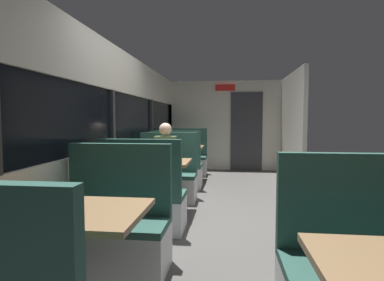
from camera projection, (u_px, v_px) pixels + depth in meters
name	position (u px, v px, depth m)	size (l,w,h in m)	color
ground_plane	(221.00, 222.00, 4.03)	(3.30, 9.20, 0.02)	#514F4C
carriage_window_panel_left	(111.00, 135.00, 4.12)	(0.09, 8.48, 2.30)	beige
carriage_end_bulkhead	(227.00, 126.00, 8.10)	(2.90, 0.11, 2.30)	beige
carriage_aisle_panel_right	(292.00, 127.00, 6.75)	(0.08, 2.40, 2.30)	beige
dining_table_near_window	(74.00, 225.00, 2.01)	(0.90, 0.70, 0.74)	#9E9EA3
bench_near_window_facing_entry	(114.00, 233.00, 2.73)	(0.95, 0.50, 1.10)	silver
dining_table_mid_window	(157.00, 168.00, 4.35)	(0.90, 0.70, 0.74)	#9E9EA3
bench_mid_window_facing_end	(144.00, 203.00, 3.68)	(0.95, 0.50, 1.10)	silver
bench_mid_window_facing_entry	(167.00, 180.00, 5.07)	(0.95, 0.50, 1.10)	silver
dining_table_far_window	(182.00, 151.00, 6.69)	(0.90, 0.70, 0.74)	#9E9EA3
bench_far_window_facing_end	(177.00, 171.00, 6.02)	(0.95, 0.50, 1.10)	silver
bench_far_window_facing_entry	(186.00, 161.00, 7.40)	(0.95, 0.50, 1.10)	silver
bench_front_aisle_facing_entry	(359.00, 280.00, 1.93)	(0.95, 0.50, 1.10)	silver
seated_passenger	(166.00, 168.00, 4.98)	(0.47, 0.55, 1.26)	#26262D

